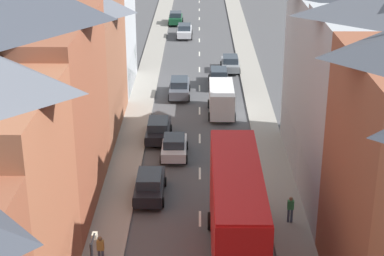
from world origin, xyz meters
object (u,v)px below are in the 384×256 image
pedestrian_mid_left (101,249)px  car_mid_white (174,146)px  double_decker_bus_lead (236,214)px  car_far_grey (150,185)px  pedestrian_mid_right (290,208)px  car_parked_left_b (219,77)px  car_mid_black (158,129)px  car_near_blue (230,63)px  delivery_van (221,99)px  car_parked_right_a (179,87)px  car_parked_left_a (184,31)px  car_near_silver (176,18)px

pedestrian_mid_left → car_mid_white: bearing=76.5°
double_decker_bus_lead → car_far_grey: size_ratio=2.43×
car_far_grey → pedestrian_mid_right: pedestrian_mid_right is taller
car_far_grey → pedestrian_mid_right: (8.24, -3.24, 0.20)m
car_parked_left_b → car_mid_black: bearing=-110.6°
car_mid_white → pedestrian_mid_right: pedestrian_mid_right is taller
double_decker_bus_lead → car_mid_white: size_ratio=2.82×
car_far_grey → car_near_blue: bearing=77.0°
delivery_van → pedestrian_mid_left: 23.14m
car_parked_right_a → car_far_grey: (-1.30, -19.06, -0.02)m
double_decker_bus_lead → car_near_blue: bearing=87.8°
car_mid_white → car_far_grey: (-1.30, -6.01, 0.04)m
car_far_grey → delivery_van: (4.90, 14.55, 0.51)m
car_mid_white → pedestrian_mid_left: size_ratio=2.38×
car_far_grey → pedestrian_mid_right: 8.85m
car_near_blue → car_parked_left_a: bearing=109.5°
car_parked_left_a → double_decker_bus_lead: bearing=-85.7°
car_parked_left_a → car_mid_white: (0.00, -34.77, -0.04)m
car_near_silver → car_parked_left_b: car_parked_left_b is taller
car_mid_white → car_near_silver: bearing=91.8°
car_parked_left_a → car_mid_black: size_ratio=0.98×
car_near_silver → car_mid_white: (1.30, -41.85, -0.04)m
pedestrian_mid_right → double_decker_bus_lead: bearing=-130.8°
car_parked_right_a → pedestrian_mid_right: (6.94, -22.30, 0.19)m
car_parked_right_a → car_far_grey: size_ratio=1.02×
car_near_silver → pedestrian_mid_left: size_ratio=2.42×
car_parked_left_a → delivery_van: bearing=-82.2°
double_decker_bus_lead → car_parked_left_a: size_ratio=2.54×
pedestrian_mid_right → car_parked_right_a: bearing=107.3°
car_parked_right_a → car_mid_black: 10.01m
car_mid_black → pedestrian_mid_right: 14.87m
car_mid_white → car_far_grey: bearing=-102.2°
car_mid_black → car_mid_white: car_mid_black is taller
car_parked_left_a → delivery_van: 26.49m
double_decker_bus_lead → delivery_van: 21.71m
car_parked_right_a → pedestrian_mid_right: 23.35m
car_mid_black → car_mid_white: size_ratio=1.14×
car_near_blue → pedestrian_mid_right: pedestrian_mid_right is taller
car_near_silver → car_parked_left_a: 7.20m
car_near_blue → car_parked_left_b: bearing=-105.4°
car_far_grey → pedestrian_mid_left: bearing=-104.5°
pedestrian_mid_left → car_parked_left_b: bearing=77.0°
car_mid_black → car_far_grey: (0.00, -9.14, 0.02)m
car_parked_right_a → delivery_van: delivery_van is taller
delivery_van → car_far_grey: bearing=-108.6°
car_mid_white → delivery_van: delivery_van is taller
car_parked_right_a → car_far_grey: car_parked_right_a is taller
delivery_van → car_parked_right_a: bearing=128.6°
pedestrian_mid_left → car_far_grey: bearing=75.5°
delivery_van → pedestrian_mid_right: 18.10m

